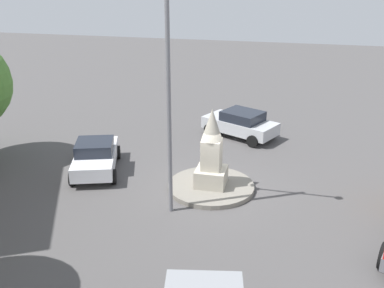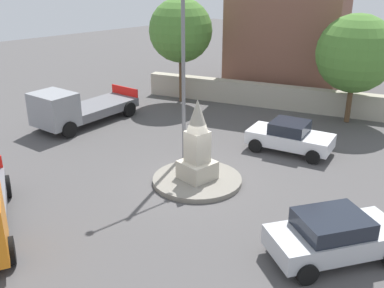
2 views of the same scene
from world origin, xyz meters
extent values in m
plane|color=#4F4C4C|center=(0.00, 0.00, 0.00)|extent=(80.00, 80.00, 0.00)
cylinder|color=gray|center=(0.00, 0.00, 0.10)|extent=(3.60, 3.60, 0.20)
cube|color=#B2AA99|center=(0.00, 0.00, 0.56)|extent=(1.23, 1.23, 0.73)
cube|color=#B2AA99|center=(0.00, 0.00, 1.56)|extent=(0.78, 0.78, 1.27)
cone|color=#B2AA99|center=(0.00, 0.00, 2.84)|extent=(0.85, 0.85, 1.29)
cylinder|color=slate|center=(1.13, 2.12, 4.41)|extent=(0.16, 0.16, 8.83)
cube|color=silver|center=(5.38, -0.50, 0.63)|extent=(2.87, 4.19, 0.61)
cube|color=#1E232D|center=(5.36, -0.44, 1.19)|extent=(2.02, 2.04, 0.52)
cylinder|color=black|center=(4.13, 0.50, 0.32)|extent=(0.41, 0.68, 0.64)
cylinder|color=black|center=(5.77, 1.05, 0.32)|extent=(0.41, 0.68, 0.64)
cylinder|color=black|center=(4.99, -2.05, 0.32)|extent=(0.41, 0.68, 0.64)
cylinder|color=black|center=(6.63, -1.50, 0.32)|extent=(0.41, 0.68, 0.64)
cube|color=#B7BABF|center=(-0.31, -6.41, 0.64)|extent=(4.33, 3.31, 0.63)
cube|color=#1E232D|center=(-0.45, -6.34, 1.20)|extent=(2.49, 2.32, 0.50)
cylinder|color=black|center=(1.32, -6.22, 0.32)|extent=(0.67, 0.48, 0.64)
cylinder|color=black|center=(0.55, -7.81, 0.32)|extent=(0.67, 0.48, 0.64)
cylinder|color=black|center=(-1.17, -5.01, 0.32)|extent=(0.67, 0.48, 0.64)
cylinder|color=black|center=(-1.94, -6.60, 0.32)|extent=(0.67, 0.48, 0.64)
camera|label=1|loc=(-3.09, 16.18, 8.58)|focal=41.39mm
camera|label=2|loc=(-11.10, -12.10, 8.29)|focal=42.46mm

